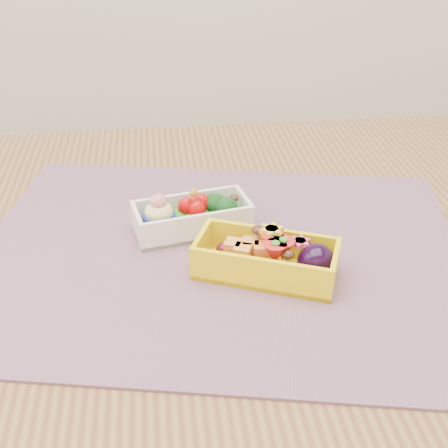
{
  "coord_description": "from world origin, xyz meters",
  "views": [
    {
      "loc": [
        -0.08,
        -0.62,
        1.16
      ],
      "look_at": [
        -0.01,
        -0.01,
        0.79
      ],
      "focal_mm": 47.87,
      "sensor_mm": 36.0,
      "label": 1
    }
  ],
  "objects": [
    {
      "name": "bento_white",
      "position": [
        -0.04,
        0.04,
        0.77
      ],
      "size": [
        0.16,
        0.09,
        0.06
      ],
      "rotation": [
        0.0,
        0.0,
        0.19
      ],
      "color": "white",
      "rests_on": "placemat"
    },
    {
      "name": "bento_yellow",
      "position": [
        0.04,
        -0.07,
        0.78
      ],
      "size": [
        0.17,
        0.13,
        0.05
      ],
      "rotation": [
        0.0,
        0.0,
        -0.4
      ],
      "color": "yellow",
      "rests_on": "placemat"
    },
    {
      "name": "placemat",
      "position": [
        -0.01,
        -0.02,
        0.75
      ],
      "size": [
        0.67,
        0.57,
        0.0
      ],
      "primitive_type": "cube",
      "rotation": [
        0.0,
        0.0,
        -0.21
      ],
      "color": "#855C68",
      "rests_on": "table"
    },
    {
      "name": "table",
      "position": [
        0.0,
        0.0,
        0.65
      ],
      "size": [
        1.2,
        0.8,
        0.75
      ],
      "color": "brown",
      "rests_on": "ground"
    }
  ]
}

